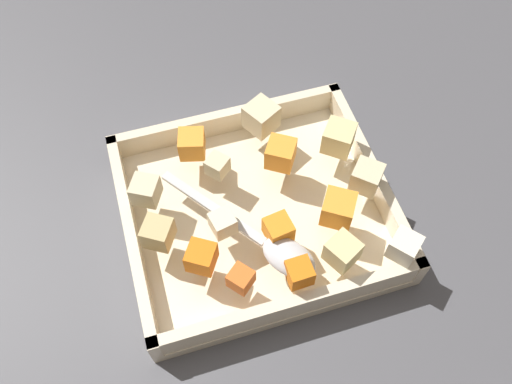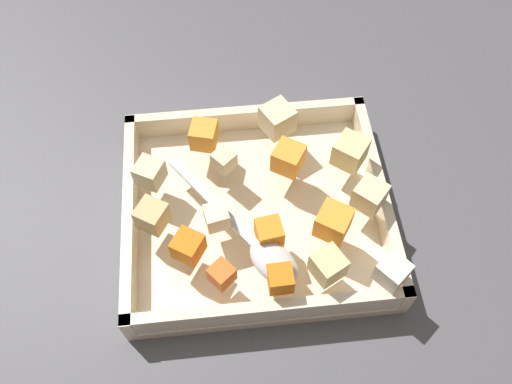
# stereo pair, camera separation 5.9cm
# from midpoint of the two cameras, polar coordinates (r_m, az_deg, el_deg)

# --- Properties ---
(ground_plane) EXTENTS (4.00, 4.00, 0.00)m
(ground_plane) POSITION_cam_midpoint_polar(r_m,az_deg,el_deg) (0.64, 1.11, -3.11)
(ground_plane) COLOR #4C4C51
(baking_dish) EXTENTS (0.30, 0.27, 0.05)m
(baking_dish) POSITION_cam_midpoint_polar(r_m,az_deg,el_deg) (0.63, 2.68, -2.29)
(baking_dish) COLOR beige
(baking_dish) RESTS_ON ground_plane
(carrot_chunk_back_center) EXTENTS (0.04, 0.04, 0.03)m
(carrot_chunk_back_center) POSITION_cam_midpoint_polar(r_m,az_deg,el_deg) (0.56, -4.20, -6.03)
(carrot_chunk_back_center) COLOR orange
(carrot_chunk_back_center) RESTS_ON baking_dish
(carrot_chunk_far_right) EXTENTS (0.04, 0.04, 0.03)m
(carrot_chunk_far_right) POSITION_cam_midpoint_polar(r_m,az_deg,el_deg) (0.63, -2.88, 5.85)
(carrot_chunk_far_right) COLOR orange
(carrot_chunk_far_right) RESTS_ON baking_dish
(carrot_chunk_near_spoon) EXTENTS (0.03, 0.03, 0.02)m
(carrot_chunk_near_spoon) POSITION_cam_midpoint_polar(r_m,az_deg,el_deg) (0.55, -0.54, -8.98)
(carrot_chunk_near_spoon) COLOR orange
(carrot_chunk_near_spoon) RESTS_ON baking_dish
(carrot_chunk_rim_edge) EXTENTS (0.03, 0.03, 0.03)m
(carrot_chunk_rim_edge) POSITION_cam_midpoint_polar(r_m,az_deg,el_deg) (0.55, 5.74, -9.41)
(carrot_chunk_rim_edge) COLOR orange
(carrot_chunk_rim_edge) RESTS_ON baking_dish
(carrot_chunk_far_left) EXTENTS (0.04, 0.04, 0.03)m
(carrot_chunk_far_left) POSITION_cam_midpoint_polar(r_m,az_deg,el_deg) (0.62, 6.21, 3.37)
(carrot_chunk_far_left) COLOR orange
(carrot_chunk_far_left) RESTS_ON baking_dish
(carrot_chunk_heap_top) EXTENTS (0.03, 0.03, 0.03)m
(carrot_chunk_heap_top) POSITION_cam_midpoint_polar(r_m,az_deg,el_deg) (0.57, 4.41, -4.58)
(carrot_chunk_heap_top) COLOR orange
(carrot_chunk_heap_top) RESTS_ON baking_dish
(carrot_chunk_corner_se) EXTENTS (0.05, 0.05, 0.03)m
(carrot_chunk_corner_se) POSITION_cam_midpoint_polar(r_m,az_deg,el_deg) (0.58, 11.13, -3.42)
(carrot_chunk_corner_se) COLOR orange
(carrot_chunk_corner_se) RESTS_ON baking_dish
(potato_chunk_corner_nw) EXTENTS (0.04, 0.04, 0.03)m
(potato_chunk_corner_nw) POSITION_cam_midpoint_polar(r_m,az_deg,el_deg) (0.61, -8.50, 1.80)
(potato_chunk_corner_nw) COLOR beige
(potato_chunk_corner_nw) RESTS_ON baking_dish
(potato_chunk_center) EXTENTS (0.03, 0.03, 0.02)m
(potato_chunk_center) POSITION_cam_midpoint_polar(r_m,az_deg,el_deg) (0.62, -0.67, 3.18)
(potato_chunk_center) COLOR beige
(potato_chunk_center) RESTS_ON baking_dish
(potato_chunk_near_right) EXTENTS (0.05, 0.05, 0.03)m
(potato_chunk_near_right) POSITION_cam_midpoint_polar(r_m,az_deg,el_deg) (0.63, 12.62, 3.98)
(potato_chunk_near_right) COLOR #E0CC89
(potato_chunk_near_right) RESTS_ON baking_dish
(potato_chunk_mid_left) EXTENTS (0.04, 0.04, 0.03)m
(potato_chunk_mid_left) POSITION_cam_midpoint_polar(r_m,az_deg,el_deg) (0.58, -8.10, -2.75)
(potato_chunk_mid_left) COLOR tan
(potato_chunk_mid_left) RESTS_ON baking_dish
(potato_chunk_corner_sw) EXTENTS (0.04, 0.04, 0.03)m
(potato_chunk_corner_sw) POSITION_cam_midpoint_polar(r_m,az_deg,el_deg) (0.56, 10.71, -7.93)
(potato_chunk_corner_sw) COLOR #E0CC89
(potato_chunk_corner_sw) RESTS_ON baking_dish
(potato_chunk_front_center) EXTENTS (0.03, 0.03, 0.02)m
(potato_chunk_front_center) POSITION_cam_midpoint_polar(r_m,az_deg,el_deg) (0.58, -1.28, -2.90)
(potato_chunk_front_center) COLOR beige
(potato_chunk_front_center) RESTS_ON baking_dish
(potato_chunk_mid_right) EXTENTS (0.05, 0.05, 0.03)m
(potato_chunk_mid_right) POSITION_cam_midpoint_polar(r_m,az_deg,el_deg) (0.65, 4.92, 7.52)
(potato_chunk_mid_right) COLOR beige
(potato_chunk_mid_right) RESTS_ON baking_dish
(potato_chunk_near_left) EXTENTS (0.04, 0.04, 0.03)m
(potato_chunk_near_left) POSITION_cam_midpoint_polar(r_m,az_deg,el_deg) (0.61, 14.73, -0.59)
(potato_chunk_near_left) COLOR beige
(potato_chunk_near_left) RESTS_ON baking_dish
(parsnip_chunk_under_handle) EXTENTS (0.04, 0.04, 0.03)m
(parsnip_chunk_under_handle) POSITION_cam_midpoint_polar(r_m,az_deg,el_deg) (0.57, 17.21, -8.34)
(parsnip_chunk_under_handle) COLOR silver
(parsnip_chunk_under_handle) RESTS_ON baking_dish
(serving_spoon) EXTENTS (0.14, 0.18, 0.02)m
(serving_spoon) POSITION_cam_midpoint_polar(r_m,az_deg,el_deg) (0.56, 3.98, -6.75)
(serving_spoon) COLOR silver
(serving_spoon) RESTS_ON baking_dish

